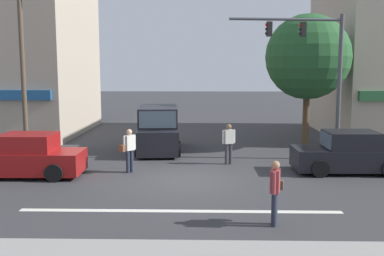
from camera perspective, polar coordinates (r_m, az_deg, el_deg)
name	(u,v)px	position (r m, az deg, el deg)	size (l,w,h in m)	color
ground_plane	(185,180)	(16.08, -0.90, -6.61)	(120.00, 120.00, 0.00)	#333335
lane_marking_stripe	(180,211)	(12.72, -1.53, -10.49)	(9.00, 0.24, 0.01)	silver
street_tree	(308,57)	(22.84, 14.50, 8.71)	(4.15, 4.15, 6.57)	#4C3823
utility_pole_near_left	(23,69)	(22.47, -20.69, 6.99)	(1.40, 0.22, 7.49)	brown
traffic_light_mast	(318,63)	(19.86, 15.71, 7.99)	(4.86, 0.78, 6.20)	#47474C
sedan_waiting_far	(348,154)	(18.10, 19.25, -3.13)	(4.12, 1.92, 1.58)	black
sedan_approaching_near	(27,157)	(17.56, -20.24, -3.50)	(4.12, 1.91, 1.58)	maroon
van_parked_curbside	(158,130)	(21.59, -4.31, -0.24)	(2.31, 4.73, 2.11)	black
pedestrian_foreground_with_bag	(275,189)	(11.57, 10.51, -7.57)	(0.43, 0.67, 1.67)	#232838
pedestrian_mid_crossing	(129,148)	(17.16, -8.01, -2.52)	(0.60, 0.56, 1.67)	#232838
pedestrian_far_side	(229,141)	(18.55, 4.68, -1.72)	(0.54, 0.33, 1.67)	#333338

